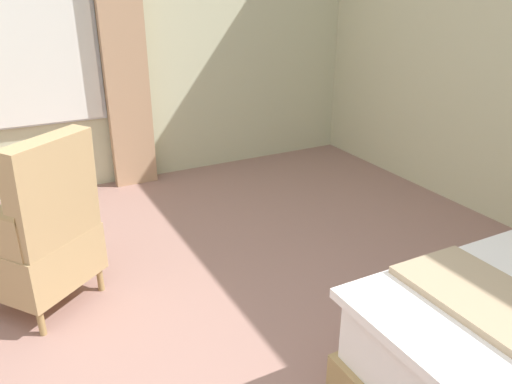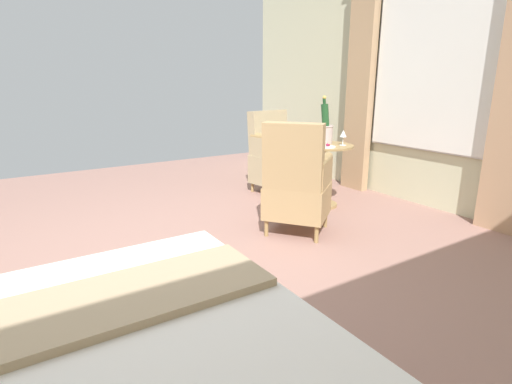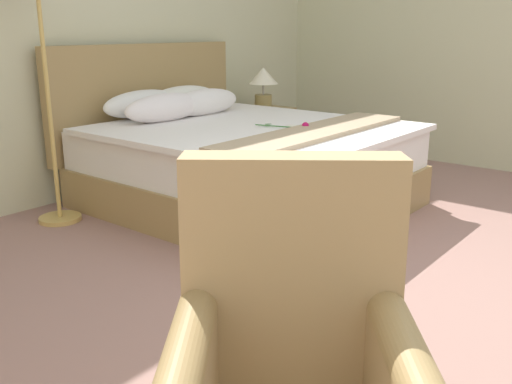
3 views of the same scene
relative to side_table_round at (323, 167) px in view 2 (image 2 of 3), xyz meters
The scene contains 9 objects.
ground_plane 2.25m from the side_table_round, 13.90° to the left, with size 7.71×7.71×0.00m, color #9B7267.
wall_window_side 1.51m from the side_table_round, 152.21° to the left, with size 0.27×6.31×2.84m.
side_table_round is the anchor object (origin of this frame).
champagne_bucket 0.39m from the side_table_round, 126.16° to the right, with size 0.21×0.21×0.50m.
wine_glass_near_bucket 0.39m from the side_table_round, 17.10° to the right, with size 0.07×0.07×0.14m.
wine_glass_near_edge 0.40m from the side_table_round, 137.20° to the left, with size 0.07×0.07×0.16m.
snack_plate 0.30m from the side_table_round, 59.25° to the left, with size 0.18×0.18×0.04m.
armchair_by_window 0.89m from the side_table_round, 33.78° to the left, with size 0.71×0.71×1.00m.
armchair_facing_bed 0.75m from the side_table_round, 86.31° to the right, with size 0.67×0.65×0.98m.
Camera 2 is at (0.70, 2.60, 1.31)m, focal length 28.00 mm.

